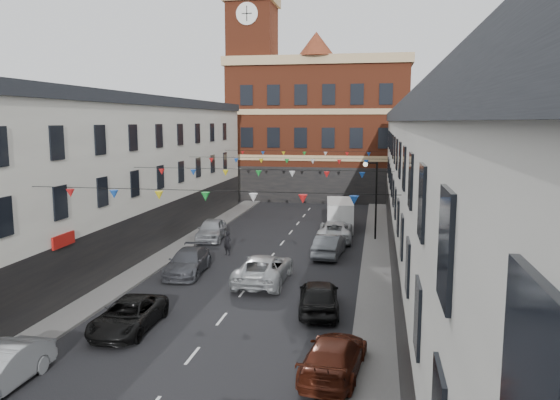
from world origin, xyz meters
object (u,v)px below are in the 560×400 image
Objects in this scene: car_left_e at (211,230)px; car_right_f at (335,231)px; moving_car at (264,269)px; car_left_d at (188,262)px; white_van at (340,215)px; car_right_e at (329,245)px; car_left_c at (128,315)px; car_right_d at (319,296)px; car_right_c at (334,356)px; pedestrian at (227,243)px; car_left_b at (0,369)px; street_lamp at (373,190)px.

car_right_f is at bearing 2.61° from car_left_e.
car_left_e is 11.91m from moving_car.
car_left_d is 0.92× the size of white_van.
car_right_e is 5.09m from car_right_f.
car_right_d reaches higher than car_left_c.
moving_car reaches higher than car_right_d.
car_right_c is (9.10, -2.64, 0.03)m from car_left_c.
car_left_d reaches higher than car_right_c.
pedestrian is (0.60, 13.68, 0.16)m from car_left_c.
car_right_e is at bearing -95.65° from white_van.
pedestrian reaches higher than car_right_d.
car_left_c is 1.01× the size of car_left_e.
moving_car reaches higher than car_right_c.
car_right_e is (7.87, 5.66, 0.04)m from car_left_d.
car_left_b is 22.26m from car_right_e.
car_right_e reaches higher than car_right_c.
street_lamp reaches higher than white_van.
car_left_e is (-12.05, -1.88, -3.10)m from street_lamp.
car_right_e is 9.73m from white_van.
car_right_f is (-0.49, 15.88, -0.02)m from car_right_d.
car_left_d is at bearing -87.85° from car_left_e.
car_right_d is 1.00× the size of car_right_e.
car_right_e is (-0.48, 10.79, -0.03)m from car_right_d.
moving_car is (4.78, -0.93, 0.08)m from car_left_d.
car_right_c is at bearing -37.51° from pedestrian.
car_right_f is at bearing 70.71° from car_left_b.
car_right_e is at bearing -116.79° from street_lamp.
car_right_f is 9.01m from pedestrian.
car_left_e reaches higher than moving_car.
car_left_c is at bearing 67.66° from car_right_e.
white_van reaches higher than car_right_d.
moving_car is at bearing -14.71° from car_left_d.
car_left_b is 19.56m from pedestrian.
car_right_d is 12.34m from pedestrian.
car_left_c is 0.96× the size of car_left_d.
car_left_c is at bearing -116.94° from street_lamp.
moving_car is at bearing 60.06° from car_left_c.
white_van reaches higher than car_left_c.
car_right_d is at bearing -97.95° from street_lamp.
street_lamp is 1.39× the size of car_left_b.
car_left_b is at bearing -112.88° from white_van.
car_left_c is 18.19m from car_left_e.
car_right_e is 2.81× the size of pedestrian.
moving_car is 6.85m from pedestrian.
moving_car is 3.50× the size of pedestrian.
car_left_c is 0.86× the size of car_right_f.
car_left_b is 26.97m from car_right_f.
car_left_b is 0.94× the size of car_right_e.
car_left_b reaches higher than car_left_c.
white_van is (0.00, 9.72, 0.44)m from car_right_e.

